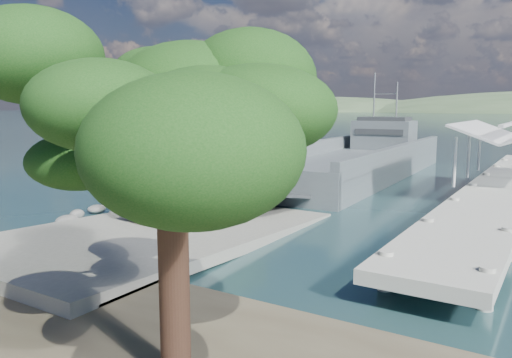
% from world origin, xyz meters
% --- Properties ---
extents(ground, '(1400.00, 1400.00, 0.00)m').
position_xyz_m(ground, '(0.00, 0.00, 0.00)').
color(ground, '#1B3A42').
rests_on(ground, ground).
extents(boat_ramp, '(10.00, 18.00, 0.50)m').
position_xyz_m(boat_ramp, '(0.00, -1.00, 0.25)').
color(boat_ramp, slate).
rests_on(boat_ramp, ground).
extents(shoreline_rocks, '(3.20, 5.60, 0.90)m').
position_xyz_m(shoreline_rocks, '(-6.20, 0.50, 0.00)').
color(shoreline_rocks, '#4F4F4C').
rests_on(shoreline_rocks, ground).
extents(pier, '(6.40, 44.00, 6.10)m').
position_xyz_m(pier, '(13.00, 18.77, 1.60)').
color(pier, '#A7A79D').
rests_on(pier, ground).
extents(landing_craft, '(10.24, 36.34, 10.71)m').
position_xyz_m(landing_craft, '(-0.15, 24.16, 0.88)').
color(landing_craft, '#4C575A').
rests_on(landing_craft, ground).
extents(military_truck, '(4.08, 9.29, 4.17)m').
position_xyz_m(military_truck, '(-0.65, 3.72, 2.57)').
color(military_truck, black).
rests_on(military_truck, boat_ramp).
extents(soldier, '(0.77, 0.58, 1.92)m').
position_xyz_m(soldier, '(-3.52, 0.53, 1.46)').
color(soldier, black).
rests_on(soldier, boat_ramp).
extents(overhang_tree, '(8.40, 7.74, 7.63)m').
position_xyz_m(overhang_tree, '(8.91, -10.17, 6.12)').
color(overhang_tree, '#372116').
rests_on(overhang_tree, ground).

